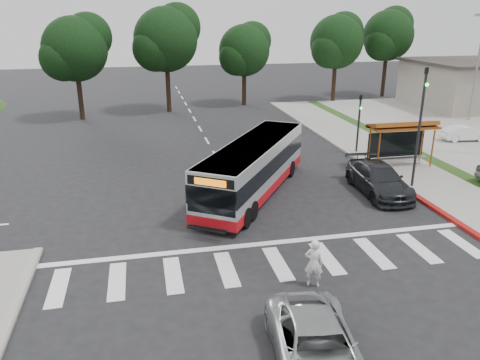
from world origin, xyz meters
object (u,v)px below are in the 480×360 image
object	(u,v)px
transit_bus	(254,169)
dark_sedan	(379,179)
silver_suv_south	(318,350)
pedestrian	(314,263)

from	to	relation	value
transit_bus	dark_sedan	bearing A→B (deg)	22.02
transit_bus	silver_suv_south	size ratio (longest dim) A/B	2.19
dark_sedan	silver_suv_south	size ratio (longest dim) A/B	1.08
pedestrian	dark_sedan	bearing A→B (deg)	-105.56
pedestrian	dark_sedan	xyz separation A→B (m)	(6.59, 7.89, -0.12)
transit_bus	silver_suv_south	bearing A→B (deg)	-63.12
pedestrian	dark_sedan	world-z (taller)	pedestrian
transit_bus	pedestrian	world-z (taller)	transit_bus
dark_sedan	silver_suv_south	world-z (taller)	dark_sedan
pedestrian	silver_suv_south	bearing A→B (deg)	95.18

